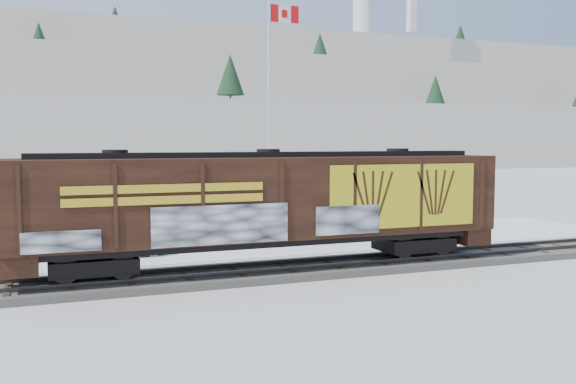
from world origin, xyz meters
name	(u,v)px	position (x,y,z in m)	size (l,w,h in m)	color
ground	(330,270)	(0.00, 0.00, 0.00)	(500.00, 500.00, 0.00)	white
rail_track	(330,267)	(0.00, 0.00, 0.15)	(50.00, 3.40, 0.43)	#59544C
parking_strip	(268,243)	(0.00, 7.50, 0.01)	(40.00, 8.00, 0.03)	white
hillside	(85,103)	(-0.05, 139.79, 14.37)	(360.00, 110.00, 93.00)	white
hopper_railcar	(268,202)	(-2.66, -0.01, 2.88)	(19.09, 3.06, 4.38)	black
flagpole	(271,144)	(1.77, 12.02, 5.04)	(2.30, 0.90, 13.28)	silver
car_silver	(117,241)	(-7.74, 6.00, 0.78)	(1.77, 4.40, 1.50)	#BBBDC3
car_white	(308,226)	(2.45, 8.03, 0.71)	(1.43, 4.10, 1.35)	silver
car_dark	(338,226)	(3.85, 7.30, 0.73)	(1.96, 4.83, 1.40)	black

